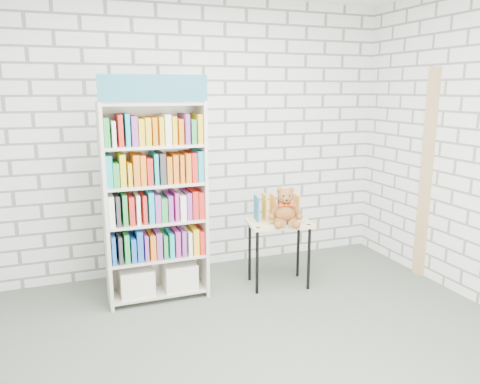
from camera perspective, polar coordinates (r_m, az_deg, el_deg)
name	(u,v)px	position (r m, az deg, el deg)	size (l,w,h in m)	color
ground	(256,366)	(3.49, 2.00, -20.43)	(4.50, 4.50, 0.00)	#4A5447
room_shell	(258,107)	(2.93, 2.27, 10.29)	(4.52, 4.02, 2.81)	silver
bookshelf	(155,201)	(4.23, -10.34, -1.10)	(0.90, 0.35, 2.01)	beige
display_table	(279,231)	(4.55, 4.78, -4.71)	(0.66, 0.51, 0.65)	#D3BD7E
table_books	(277,207)	(4.58, 4.49, -1.79)	(0.44, 0.25, 0.25)	teal
teddy_bear	(286,210)	(4.41, 5.57, -2.16)	(0.32, 0.32, 0.35)	brown
door_trim	(426,175)	(5.03, 21.74, 1.90)	(0.05, 0.12, 2.10)	tan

